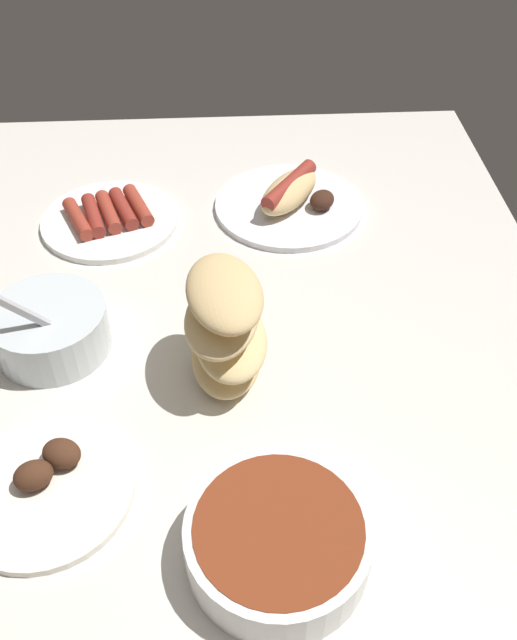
{
  "coord_description": "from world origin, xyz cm",
  "views": [
    {
      "loc": [
        62.5,
        -0.06,
        63.04
      ],
      "look_at": [
        -0.19,
        3.47,
        3.0
      ],
      "focal_mm": 38.7,
      "sensor_mm": 36.0,
      "label": 1
    }
  ],
  "objects": [
    {
      "name": "plate_grilled_meat",
      "position": [
        21.3,
        -19.93,
        0.86
      ],
      "size": [
        18.62,
        18.62,
        3.95
      ],
      "color": "white",
      "rests_on": "ground_plane"
    },
    {
      "name": "plate_hotdog_assembled",
      "position": [
        -28.73,
        10.15,
        1.81
      ],
      "size": [
        23.39,
        23.39,
        5.61
      ],
      "color": "white",
      "rests_on": "ground_plane"
    },
    {
      "name": "bowl_chili",
      "position": [
        29.91,
        3.69,
        2.91
      ],
      "size": [
        17.88,
        17.88,
        5.32
      ],
      "color": "white",
      "rests_on": "ground_plane"
    },
    {
      "name": "ground_plane",
      "position": [
        0.0,
        0.0,
        -1.5
      ],
      "size": [
        120.0,
        90.0,
        3.0
      ],
      "primitive_type": "cube",
      "color": "silver"
    },
    {
      "name": "bread_stack",
      "position": [
        5.23,
        -0.64,
        7.2
      ],
      "size": [
        14.87,
        10.8,
        14.4
      ],
      "color": "#DBB77A",
      "rests_on": "ground_plane"
    },
    {
      "name": "plate_sausages",
      "position": [
        -26.39,
        -18.06,
        1.02
      ],
      "size": [
        21.04,
        21.04,
        3.14
      ],
      "color": "white",
      "rests_on": "ground_plane"
    },
    {
      "name": "bowl_coleslaw",
      "position": [
        -0.29,
        -22.44,
        3.41
      ],
      "size": [
        14.46,
        14.46,
        15.48
      ],
      "color": "silver",
      "rests_on": "ground_plane"
    }
  ]
}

